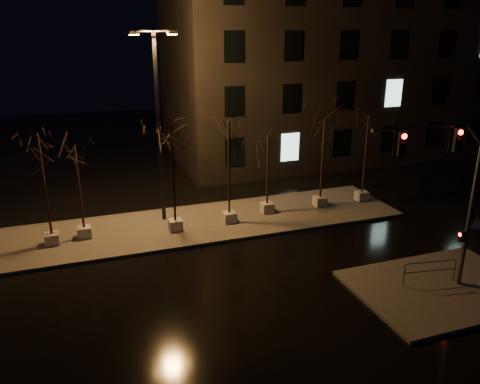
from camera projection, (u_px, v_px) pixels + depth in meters
name	position (u px, v px, depth m)	size (l,w,h in m)	color
ground	(236.00, 279.00, 19.46)	(90.00, 90.00, 0.00)	black
median	(199.00, 224.00, 24.78)	(22.00, 5.00, 0.15)	#4C4944
sidewalk_corner	(442.00, 287.00, 18.66)	(7.00, 5.00, 0.15)	#4C4944
building	(329.00, 60.00, 37.38)	(25.00, 12.00, 15.00)	black
tree_0	(41.00, 159.00, 20.89)	(1.80, 1.80, 5.49)	#B0ACA4
tree_1	(77.00, 168.00, 21.82)	(1.80, 1.80, 4.65)	#B0ACA4
tree_2	(172.00, 149.00, 22.43)	(1.80, 1.80, 5.55)	#B0ACA4
tree_3	(229.00, 145.00, 23.42)	(1.80, 1.80, 5.53)	#B0ACA4
tree_4	(268.00, 154.00, 25.00)	(1.80, 1.80, 4.42)	#B0ACA4
tree_5	(324.00, 140.00, 25.78)	(1.80, 1.80, 5.12)	#B0ACA4
tree_6	(367.00, 135.00, 26.64)	(1.80, 1.80, 5.20)	#B0ACA4
traffic_signal_mast	(452.00, 184.00, 17.11)	(5.37, 0.41, 6.57)	#53565A
streetlight_main	(158.00, 116.00, 23.34)	(2.40, 0.81, 9.66)	black
guard_rail_a	(430.00, 269.00, 18.63)	(2.24, 0.39, 0.98)	#53565A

